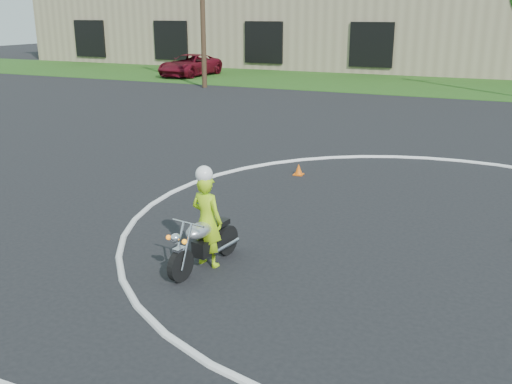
% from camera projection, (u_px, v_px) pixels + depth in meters
% --- Properties ---
extents(ground, '(120.00, 120.00, 0.00)m').
position_uv_depth(ground, '(405.00, 298.00, 8.56)').
color(ground, black).
rests_on(ground, ground).
extents(grass_strip, '(120.00, 10.00, 0.02)m').
position_uv_depth(grass_strip, '(490.00, 89.00, 32.09)').
color(grass_strip, '#1E4714').
rests_on(grass_strip, ground).
extents(primary_motorcycle, '(0.67, 1.79, 0.94)m').
position_uv_depth(primary_motorcycle, '(203.00, 242.00, 9.46)').
color(primary_motorcycle, black).
rests_on(primary_motorcycle, ground).
extents(rider_primary_grp, '(0.63, 0.47, 1.75)m').
position_uv_depth(rider_primary_grp, '(207.00, 218.00, 9.46)').
color(rider_primary_grp, '#A5DA16').
rests_on(rider_primary_grp, ground).
extents(pickup_grp, '(2.68, 5.29, 1.43)m').
position_uv_depth(pickup_grp, '(190.00, 65.00, 38.32)').
color(pickup_grp, maroon).
rests_on(pickup_grp, ground).
extents(warehouse, '(41.00, 17.00, 8.30)m').
position_uv_depth(warehouse, '(279.00, 12.00, 49.13)').
color(warehouse, tan).
rests_on(warehouse, ground).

